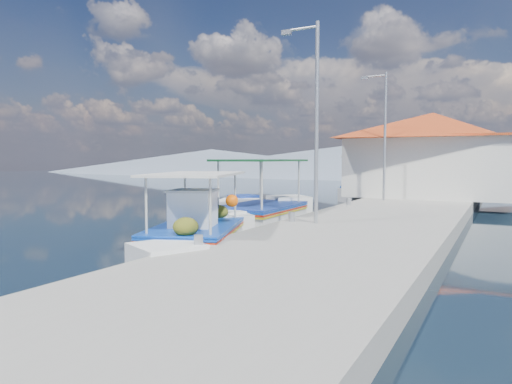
% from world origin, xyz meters
% --- Properties ---
extents(ground, '(160.00, 160.00, 0.00)m').
position_xyz_m(ground, '(0.00, 0.00, 0.00)').
color(ground, black).
rests_on(ground, ground).
extents(quay, '(5.00, 44.00, 0.50)m').
position_xyz_m(quay, '(5.90, 6.00, 0.25)').
color(quay, gray).
rests_on(quay, ground).
extents(bollards, '(0.20, 17.20, 0.30)m').
position_xyz_m(bollards, '(3.80, 5.25, 0.65)').
color(bollards, '#A5A8AD').
rests_on(bollards, quay).
extents(main_caique, '(3.58, 6.53, 2.29)m').
position_xyz_m(main_caique, '(2.32, -0.91, 0.44)').
color(main_caique, white).
rests_on(main_caique, ground).
extents(caique_green_canopy, '(2.27, 7.23, 2.70)m').
position_xyz_m(caique_green_canopy, '(1.75, 3.96, 0.40)').
color(caique_green_canopy, white).
rests_on(caique_green_canopy, ground).
extents(caique_blue_hull, '(2.86, 5.38, 1.01)m').
position_xyz_m(caique_blue_hull, '(-0.37, 5.71, 0.27)').
color(caique_blue_hull, navy).
rests_on(caique_blue_hull, ground).
extents(caique_far, '(2.55, 8.44, 2.96)m').
position_xyz_m(caique_far, '(2.26, 17.81, 0.55)').
color(caique_far, white).
rests_on(caique_far, ground).
extents(harbor_building, '(10.49, 10.49, 4.40)m').
position_xyz_m(harbor_building, '(6.20, 15.00, 2.78)').
color(harbor_building, silver).
rests_on(harbor_building, quay).
extents(lamp_post_near, '(1.21, 0.14, 6.00)m').
position_xyz_m(lamp_post_near, '(4.51, 2.00, 3.85)').
color(lamp_post_near, '#A5A8AD').
rests_on(lamp_post_near, quay).
extents(lamp_post_far, '(1.21, 0.14, 6.00)m').
position_xyz_m(lamp_post_far, '(4.51, 11.00, 3.85)').
color(lamp_post_far, '#A5A8AD').
rests_on(lamp_post_far, quay).
extents(mountain_ridge, '(171.40, 96.00, 5.50)m').
position_xyz_m(mountain_ridge, '(6.54, 56.00, 2.04)').
color(mountain_ridge, slate).
rests_on(mountain_ridge, ground).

